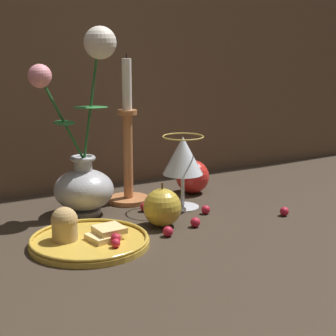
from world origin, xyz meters
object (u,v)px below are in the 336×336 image
vase (84,161)px  wine_glass (183,158)px  candlestick (128,156)px  apple_beside_vase (193,177)px  plate_with_pastries (86,238)px  apple_near_glass (162,208)px

vase → wine_glass: bearing=-15.9°
candlestick → apple_beside_vase: bearing=-2.2°
wine_glass → candlestick: 0.12m
candlestick → plate_with_pastries: bearing=-131.0°
candlestick → apple_beside_vase: (0.16, -0.01, -0.07)m
plate_with_pastries → apple_beside_vase: size_ratio=2.35×
vase → wine_glass: 0.20m
candlestick → apple_near_glass: 0.19m
candlestick → apple_beside_vase: candlestick is taller
vase → wine_glass: (0.20, -0.06, -0.00)m
vase → wine_glass: vase is taller
plate_with_pastries → wine_glass: 0.30m
candlestick → wine_glass: bearing=-48.1°
plate_with_pastries → candlestick: (0.18, 0.20, 0.09)m
plate_with_pastries → apple_beside_vase: 0.39m
vase → plate_with_pastries: (-0.06, -0.17, -0.10)m
wine_glass → apple_near_glass: (-0.10, -0.09, -0.07)m
vase → apple_near_glass: bearing=-54.3°
vase → apple_beside_vase: 0.28m
vase → apple_beside_vase: size_ratio=4.21×
apple_near_glass → wine_glass: bearing=41.8°
wine_glass → apple_beside_vase: wine_glass is taller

